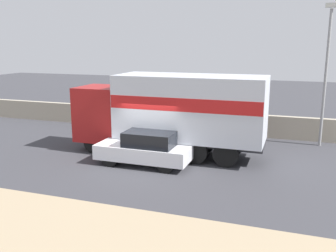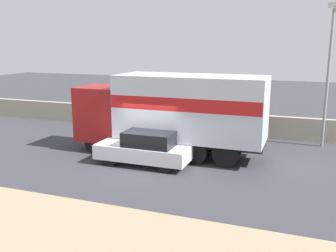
{
  "view_description": "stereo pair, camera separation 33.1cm",
  "coord_description": "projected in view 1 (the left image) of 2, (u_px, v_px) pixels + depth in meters",
  "views": [
    {
      "loc": [
        5.84,
        -13.69,
        5.02
      ],
      "look_at": [
        0.71,
        1.18,
        1.53
      ],
      "focal_mm": 40.0,
      "sensor_mm": 36.0,
      "label": 1
    },
    {
      "loc": [
        6.16,
        -13.58,
        5.02
      ],
      "look_at": [
        0.71,
        1.18,
        1.53
      ],
      "focal_mm": 40.0,
      "sensor_mm": 36.0,
      "label": 2
    }
  ],
  "objects": [
    {
      "name": "ground_plane",
      "position": [
        143.0,
        166.0,
        15.59
      ],
      "size": [
        80.0,
        80.0,
        0.0
      ],
      "primitive_type": "plane",
      "color": "#38383D"
    },
    {
      "name": "car_hatchback",
      "position": [
        147.0,
        147.0,
        15.76
      ],
      "size": [
        3.96,
        1.86,
        1.47
      ],
      "rotation": [
        0.0,
        0.0,
        3.14
      ],
      "color": "silver",
      "rests_on": "ground_plane"
    },
    {
      "name": "stone_wall_backdrop",
      "position": [
        188.0,
        121.0,
        21.73
      ],
      "size": [
        60.0,
        0.35,
        1.22
      ],
      "color": "#A39984",
      "rests_on": "ground_plane"
    },
    {
      "name": "dirt_shoulder_foreground",
      "position": [
        37.0,
        249.0,
        9.31
      ],
      "size": [
        60.0,
        5.77,
        0.04
      ],
      "color": "#9E896B",
      "rests_on": "ground_plane"
    },
    {
      "name": "box_truck",
      "position": [
        174.0,
        109.0,
        16.73
      ],
      "size": [
        8.71,
        2.57,
        3.67
      ],
      "rotation": [
        0.0,
        0.0,
        3.14
      ],
      "color": "maroon",
      "rests_on": "ground_plane"
    },
    {
      "name": "street_lamp",
      "position": [
        327.0,
        66.0,
        17.94
      ],
      "size": [
        0.56,
        0.28,
        6.85
      ],
      "color": "gray",
      "rests_on": "ground_plane"
    }
  ]
}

